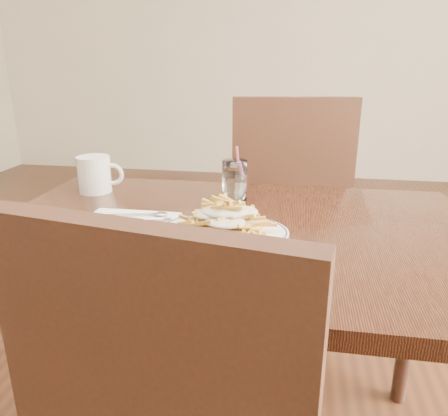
% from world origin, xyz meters
% --- Properties ---
extents(table, '(1.20, 0.80, 0.75)m').
position_xyz_m(table, '(0.00, 0.00, 0.67)').
color(table, black).
rests_on(table, ground).
extents(chair_far, '(0.53, 0.53, 1.01)m').
position_xyz_m(chair_far, '(0.12, 0.78, 0.57)').
color(chair_far, '#311A10').
rests_on(chair_far, ground).
extents(fries_plate, '(0.32, 0.28, 0.02)m').
position_xyz_m(fries_plate, '(-0.00, -0.07, 0.76)').
color(fries_plate, white).
rests_on(fries_plate, table).
extents(loaded_fries, '(0.24, 0.21, 0.06)m').
position_xyz_m(loaded_fries, '(-0.00, -0.07, 0.80)').
color(loaded_fries, gold).
rests_on(loaded_fries, fries_plate).
extents(napkin, '(0.23, 0.15, 0.01)m').
position_xyz_m(napkin, '(-0.24, -0.03, 0.76)').
color(napkin, white).
rests_on(napkin, table).
extents(cutlery, '(0.19, 0.12, 0.01)m').
position_xyz_m(cutlery, '(-0.24, -0.02, 0.76)').
color(cutlery, silver).
rests_on(cutlery, napkin).
extents(water_glass, '(0.07, 0.07, 0.16)m').
position_xyz_m(water_glass, '(-0.02, 0.22, 0.80)').
color(water_glass, white).
rests_on(water_glass, table).
extents(coffee_mug, '(0.14, 0.10, 0.11)m').
position_xyz_m(coffee_mug, '(-0.45, 0.23, 0.81)').
color(coffee_mug, white).
rests_on(coffee_mug, table).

